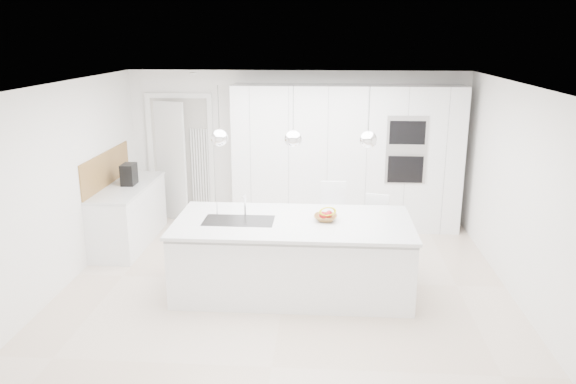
# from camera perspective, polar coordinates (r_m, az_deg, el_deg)

# --- Properties ---
(floor) EXTENTS (5.50, 5.50, 0.00)m
(floor) POSITION_cam_1_polar(r_m,az_deg,el_deg) (7.29, -0.16, -8.99)
(floor) COLOR beige
(floor) RESTS_ON ground
(wall_back) EXTENTS (5.50, 0.00, 5.50)m
(wall_back) POSITION_cam_1_polar(r_m,az_deg,el_deg) (9.30, 0.94, 4.55)
(wall_back) COLOR white
(wall_back) RESTS_ON ground
(wall_left) EXTENTS (0.00, 5.00, 5.00)m
(wall_left) POSITION_cam_1_polar(r_m,az_deg,el_deg) (7.57, -21.41, 0.87)
(wall_left) COLOR white
(wall_left) RESTS_ON ground
(ceiling) EXTENTS (5.50, 5.50, 0.00)m
(ceiling) POSITION_cam_1_polar(r_m,az_deg,el_deg) (6.65, -0.18, 10.98)
(ceiling) COLOR white
(ceiling) RESTS_ON wall_back
(tall_cabinets) EXTENTS (3.60, 0.60, 2.30)m
(tall_cabinets) POSITION_cam_1_polar(r_m,az_deg,el_deg) (9.02, 5.92, 3.47)
(tall_cabinets) COLOR white
(tall_cabinets) RESTS_ON floor
(oven_stack) EXTENTS (0.62, 0.04, 1.05)m
(oven_stack) POSITION_cam_1_polar(r_m,az_deg,el_deg) (8.75, 11.94, 4.18)
(oven_stack) COLOR #A5A5A8
(oven_stack) RESTS_ON tall_cabinets
(doorway_frame) EXTENTS (1.11, 0.08, 2.13)m
(doorway_frame) POSITION_cam_1_polar(r_m,az_deg,el_deg) (9.61, -10.78, 3.27)
(doorway_frame) COLOR white
(doorway_frame) RESTS_ON floor
(hallway_door) EXTENTS (0.76, 0.38, 2.00)m
(hallway_door) POSITION_cam_1_polar(r_m,az_deg,el_deg) (9.64, -12.29, 3.10)
(hallway_door) COLOR white
(hallway_door) RESTS_ON floor
(radiator) EXTENTS (0.32, 0.04, 1.40)m
(radiator) POSITION_cam_1_polar(r_m,az_deg,el_deg) (9.57, -8.89, 2.23)
(radiator) COLOR white
(radiator) RESTS_ON floor
(left_base_cabinets) EXTENTS (0.60, 1.80, 0.86)m
(left_base_cabinets) POSITION_cam_1_polar(r_m,az_deg,el_deg) (8.74, -15.83, -2.34)
(left_base_cabinets) COLOR white
(left_base_cabinets) RESTS_ON floor
(left_worktop) EXTENTS (0.62, 1.82, 0.04)m
(left_worktop) POSITION_cam_1_polar(r_m,az_deg,el_deg) (8.62, -16.05, 0.51)
(left_worktop) COLOR silver
(left_worktop) RESTS_ON left_base_cabinets
(oak_backsplash) EXTENTS (0.02, 1.80, 0.50)m
(oak_backsplash) POSITION_cam_1_polar(r_m,az_deg,el_deg) (8.66, -17.98, 2.26)
(oak_backsplash) COLOR olive
(oak_backsplash) RESTS_ON wall_left
(island_base) EXTENTS (2.80, 1.20, 0.86)m
(island_base) POSITION_cam_1_polar(r_m,az_deg,el_deg) (6.84, 0.49, -6.79)
(island_base) COLOR white
(island_base) RESTS_ON floor
(island_worktop) EXTENTS (2.84, 1.40, 0.04)m
(island_worktop) POSITION_cam_1_polar(r_m,az_deg,el_deg) (6.73, 0.53, -3.08)
(island_worktop) COLOR silver
(island_worktop) RESTS_ON island_base
(island_sink) EXTENTS (0.84, 0.44, 0.18)m
(island_sink) POSITION_cam_1_polar(r_m,az_deg,el_deg) (6.77, -5.01, -3.57)
(island_sink) COLOR #3F3F42
(island_sink) RESTS_ON island_worktop
(island_tap) EXTENTS (0.02, 0.02, 0.30)m
(island_tap) POSITION_cam_1_polar(r_m,az_deg,el_deg) (6.88, -4.39, -1.22)
(island_tap) COLOR white
(island_tap) RESTS_ON island_worktop
(pendant_left) EXTENTS (0.20, 0.20, 0.20)m
(pendant_left) POSITION_cam_1_polar(r_m,az_deg,el_deg) (6.53, -6.98, 5.47)
(pendant_left) COLOR white
(pendant_left) RESTS_ON ceiling
(pendant_mid) EXTENTS (0.20, 0.20, 0.20)m
(pendant_mid) POSITION_cam_1_polar(r_m,az_deg,el_deg) (6.42, 0.52, 5.42)
(pendant_mid) COLOR white
(pendant_mid) RESTS_ON ceiling
(pendant_right) EXTENTS (0.20, 0.20, 0.20)m
(pendant_right) POSITION_cam_1_polar(r_m,az_deg,el_deg) (6.43, 8.14, 5.27)
(pendant_right) COLOR white
(pendant_right) RESTS_ON ceiling
(fruit_bowl) EXTENTS (0.30, 0.30, 0.07)m
(fruit_bowl) POSITION_cam_1_polar(r_m,az_deg,el_deg) (6.73, 3.83, -2.63)
(fruit_bowl) COLOR olive
(fruit_bowl) RESTS_ON island_worktop
(espresso_machine) EXTENTS (0.20, 0.30, 0.31)m
(espresso_machine) POSITION_cam_1_polar(r_m,az_deg,el_deg) (8.63, -15.86, 1.75)
(espresso_machine) COLOR black
(espresso_machine) RESTS_ON left_worktop
(bar_stool_left) EXTENTS (0.39, 0.53, 1.11)m
(bar_stool_left) POSITION_cam_1_polar(r_m,az_deg,el_deg) (7.72, 4.55, -3.21)
(bar_stool_left) COLOR white
(bar_stool_left) RESTS_ON floor
(bar_stool_right) EXTENTS (0.44, 0.53, 1.00)m
(bar_stool_right) POSITION_cam_1_polar(r_m,az_deg,el_deg) (7.57, 8.99, -4.17)
(bar_stool_right) COLOR white
(bar_stool_right) RESTS_ON floor
(apple_a) EXTENTS (0.08, 0.08, 0.08)m
(apple_a) POSITION_cam_1_polar(r_m,az_deg,el_deg) (6.77, 4.20, -2.21)
(apple_a) COLOR red
(apple_a) RESTS_ON fruit_bowl
(apple_b) EXTENTS (0.08, 0.08, 0.08)m
(apple_b) POSITION_cam_1_polar(r_m,az_deg,el_deg) (6.71, 3.52, -2.34)
(apple_b) COLOR red
(apple_b) RESTS_ON fruit_bowl
(apple_c) EXTENTS (0.08, 0.08, 0.08)m
(apple_c) POSITION_cam_1_polar(r_m,az_deg,el_deg) (6.74, 4.10, -2.31)
(apple_c) COLOR red
(apple_c) RESTS_ON fruit_bowl
(apple_extra_3) EXTENTS (0.08, 0.08, 0.08)m
(apple_extra_3) POSITION_cam_1_polar(r_m,az_deg,el_deg) (6.70, 3.65, -2.40)
(apple_extra_3) COLOR red
(apple_extra_3) RESTS_ON fruit_bowl
(banana_bunch) EXTENTS (0.25, 0.18, 0.22)m
(banana_bunch) POSITION_cam_1_polar(r_m,az_deg,el_deg) (6.68, 4.05, -1.99)
(banana_bunch) COLOR gold
(banana_bunch) RESTS_ON fruit_bowl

